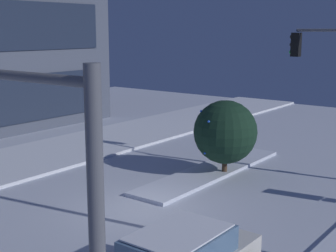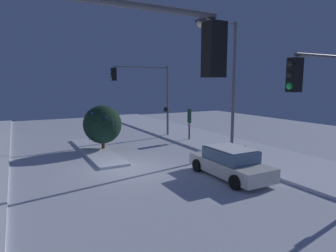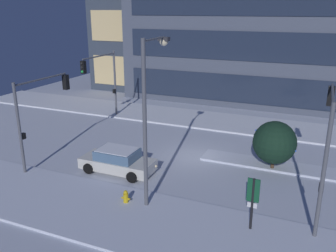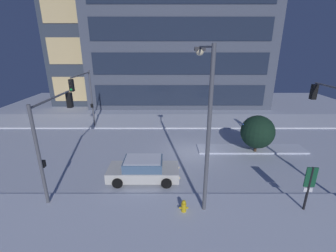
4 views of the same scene
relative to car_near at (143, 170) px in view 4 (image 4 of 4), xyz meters
name	(u,v)px [view 4 (image 4 of 4)]	position (x,y,z in m)	size (l,w,h in m)	color
ground	(191,153)	(3.55, 4.02, -0.71)	(52.00, 52.00, 0.00)	silver
curb_strip_near	(209,228)	(3.55, -4.35, -0.64)	(52.00, 5.20, 0.14)	silver
curb_strip_far	(184,121)	(3.55, 12.39, -0.64)	(52.00, 5.20, 0.14)	silver
median_strip	(251,149)	(8.63, 4.58, -0.64)	(9.00, 1.80, 0.14)	silver
office_tower_main	(179,16)	(3.19, 23.27, 11.71)	(25.28, 11.76, 24.85)	#4C5466
office_tower_secondary	(103,51)	(-8.35, 23.61, 7.03)	(14.09, 8.56, 15.48)	#384251
car_near	(143,170)	(0.00, 0.00, 0.00)	(4.67, 2.14, 1.49)	silver
traffic_light_corner_near_left	(53,126)	(-5.01, -0.62, 3.22)	(0.32, 4.89, 5.67)	#565960
traffic_light_corner_far_left	(84,92)	(-6.44, 8.67, 3.46)	(0.32, 4.99, 6.03)	#565960
street_lamp_arched	(206,108)	(3.43, -2.30, 4.70)	(0.59, 3.07, 8.39)	#565960
fire_hydrant	(184,207)	(2.41, -3.27, -0.33)	(0.48, 0.26, 0.80)	gold
parking_info_sign	(309,184)	(8.75, -3.11, 0.95)	(0.55, 0.12, 2.62)	black
decorated_tree_median	(257,132)	(8.75, 4.00, 1.11)	(2.65, 2.65, 3.15)	#473323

